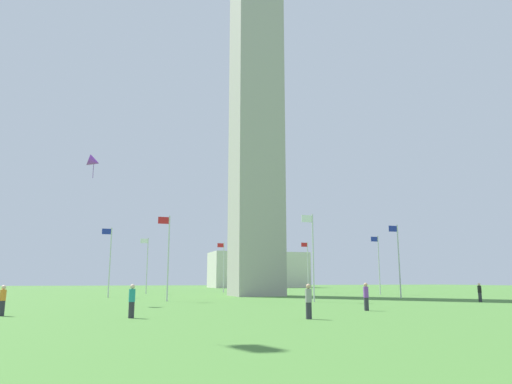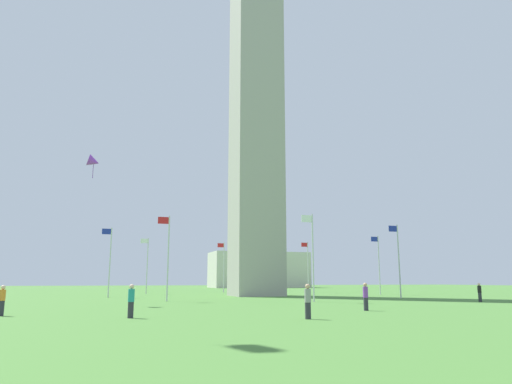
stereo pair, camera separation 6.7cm
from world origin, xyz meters
TOP-DOWN VIEW (x-y plane):
  - ground_plane at (0.00, 0.00)m, footprint 260.00×260.00m
  - obelisk_monument at (0.00, 0.00)m, footprint 5.87×5.87m
  - flagpole_n at (17.34, 0.00)m, footprint 1.12×0.14m
  - flagpole_ne at (12.28, 12.22)m, footprint 1.12×0.14m
  - flagpole_e at (0.06, 17.28)m, footprint 1.12×0.14m
  - flagpole_se at (-12.16, 12.22)m, footprint 1.12×0.14m
  - flagpole_s at (-17.22, 0.00)m, footprint 1.12×0.14m
  - flagpole_sw at (-12.16, -12.22)m, footprint 1.12×0.14m
  - flagpole_w at (0.06, -17.28)m, footprint 1.12×0.14m
  - flagpole_nw at (12.28, -12.22)m, footprint 1.12×0.14m
  - person_orange_shirt at (22.78, 27.68)m, footprint 0.32×0.32m
  - person_teal_shirt at (16.23, 31.19)m, footprint 0.32×0.32m
  - person_black_shirt at (-13.94, 21.62)m, footprint 0.32×0.32m
  - person_gray_shirt at (7.93, 34.41)m, footprint 0.32×0.32m
  - person_purple_shirt at (1.83, 29.39)m, footprint 0.32×0.32m
  - kite_purple_delta at (19.09, 15.38)m, footprint 1.25×1.13m
  - distant_building at (-20.75, -64.95)m, footprint 25.27×11.61m

SIDE VIEW (x-z plane):
  - ground_plane at x=0.00m, z-range 0.00..0.00m
  - person_orange_shirt at x=22.78m, z-range -0.01..1.61m
  - person_black_shirt at x=-13.94m, z-range -0.01..1.64m
  - person_teal_shirt at x=16.23m, z-range -0.01..1.67m
  - person_gray_shirt at x=7.93m, z-range -0.01..1.69m
  - person_purple_shirt at x=1.83m, z-range -0.01..1.72m
  - flagpole_n at x=17.34m, z-range 0.38..8.19m
  - flagpole_ne at x=12.28m, z-range 0.38..8.19m
  - flagpole_e at x=0.06m, z-range 0.38..8.19m
  - flagpole_se at x=-12.16m, z-range 0.38..8.19m
  - flagpole_s at x=-17.22m, z-range 0.38..8.19m
  - flagpole_sw at x=-12.16m, z-range 0.38..8.19m
  - flagpole_w at x=0.06m, z-range 0.38..8.19m
  - flagpole_nw at x=12.28m, z-range 0.38..8.19m
  - distant_building at x=-20.75m, z-range 0.00..9.15m
  - kite_purple_delta at x=19.09m, z-range 10.71..12.74m
  - obelisk_monument at x=0.00m, z-range 0.00..53.41m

